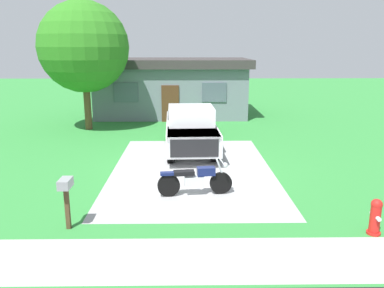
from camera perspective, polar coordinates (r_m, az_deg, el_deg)
ground_plane at (r=13.90m, az=0.03°, el=-3.79°), size 80.00×80.00×0.00m
driveway_pad at (r=13.90m, az=0.03°, el=-3.77°), size 5.60×8.65×0.01m
sidewalk_strip at (r=8.40m, az=0.63°, el=-16.47°), size 36.00×1.80×0.01m
motorcycle at (r=11.48m, az=0.53°, el=-5.23°), size 2.21×0.70×1.09m
pickup_truck at (r=16.39m, az=-0.24°, el=2.43°), size 2.22×5.70×1.90m
fire_hydrant at (r=10.14m, az=25.19°, el=-9.62°), size 0.32×0.40×0.87m
mailbox at (r=9.72m, az=-17.94°, el=-6.44°), size 0.26×0.48×1.26m
shade_tree at (r=20.96m, az=-15.53°, el=13.47°), size 4.57×4.57×6.51m
neighbor_house at (r=24.97m, az=-2.97°, el=8.41°), size 9.60×5.60×3.50m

